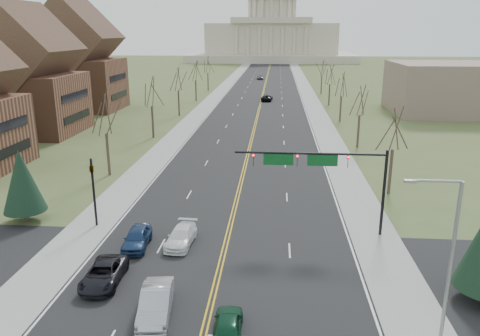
% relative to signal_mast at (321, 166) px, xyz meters
% --- Properties ---
extents(ground, '(600.00, 600.00, 0.00)m').
position_rel_signal_mast_xyz_m(ground, '(-7.45, -13.50, -5.76)').
color(ground, '#4A572B').
rests_on(ground, ground).
extents(road, '(20.00, 380.00, 0.01)m').
position_rel_signal_mast_xyz_m(road, '(-7.45, 96.50, -5.76)').
color(road, black).
rests_on(road, ground).
extents(cross_road, '(120.00, 14.00, 0.01)m').
position_rel_signal_mast_xyz_m(cross_road, '(-7.45, -7.50, -5.76)').
color(cross_road, black).
rests_on(cross_road, ground).
extents(sidewalk_left, '(4.00, 380.00, 0.03)m').
position_rel_signal_mast_xyz_m(sidewalk_left, '(-19.45, 96.50, -5.75)').
color(sidewalk_left, gray).
rests_on(sidewalk_left, ground).
extents(sidewalk_right, '(4.00, 380.00, 0.03)m').
position_rel_signal_mast_xyz_m(sidewalk_right, '(4.55, 96.50, -5.75)').
color(sidewalk_right, gray).
rests_on(sidewalk_right, ground).
extents(center_line, '(0.42, 380.00, 0.01)m').
position_rel_signal_mast_xyz_m(center_line, '(-7.45, 96.50, -5.75)').
color(center_line, gold).
rests_on(center_line, road).
extents(edge_line_left, '(0.15, 380.00, 0.01)m').
position_rel_signal_mast_xyz_m(edge_line_left, '(-17.25, 96.50, -5.75)').
color(edge_line_left, silver).
rests_on(edge_line_left, road).
extents(edge_line_right, '(0.15, 380.00, 0.01)m').
position_rel_signal_mast_xyz_m(edge_line_right, '(2.35, 96.50, -5.75)').
color(edge_line_right, silver).
rests_on(edge_line_right, road).
extents(capitol, '(90.00, 60.00, 50.00)m').
position_rel_signal_mast_xyz_m(capitol, '(-7.45, 236.41, 8.44)').
color(capitol, '#BBB39C').
rests_on(capitol, ground).
extents(signal_mast, '(12.12, 0.44, 7.20)m').
position_rel_signal_mast_xyz_m(signal_mast, '(0.00, 0.00, 0.00)').
color(signal_mast, black).
rests_on(signal_mast, ground).
extents(signal_left, '(0.32, 0.36, 6.00)m').
position_rel_signal_mast_xyz_m(signal_left, '(-18.95, 0.00, -2.05)').
color(signal_left, black).
rests_on(signal_left, ground).
extents(street_light, '(2.90, 0.25, 9.07)m').
position_rel_signal_mast_xyz_m(street_light, '(5.29, -13.50, -0.54)').
color(street_light, gray).
rests_on(street_light, ground).
extents(tree_r_0, '(3.74, 3.74, 8.50)m').
position_rel_signal_mast_xyz_m(tree_r_0, '(8.05, 10.50, 0.79)').
color(tree_r_0, '#392C21').
rests_on(tree_r_0, ground).
extents(tree_l_0, '(3.96, 3.96, 9.00)m').
position_rel_signal_mast_xyz_m(tree_l_0, '(-22.95, 14.50, 1.18)').
color(tree_l_0, '#392C21').
rests_on(tree_l_0, ground).
extents(tree_r_1, '(3.74, 3.74, 8.50)m').
position_rel_signal_mast_xyz_m(tree_r_1, '(8.05, 30.50, 0.79)').
color(tree_r_1, '#392C21').
rests_on(tree_r_1, ground).
extents(tree_l_1, '(3.96, 3.96, 9.00)m').
position_rel_signal_mast_xyz_m(tree_l_1, '(-22.95, 34.50, 1.18)').
color(tree_l_1, '#392C21').
rests_on(tree_l_1, ground).
extents(tree_r_2, '(3.74, 3.74, 8.50)m').
position_rel_signal_mast_xyz_m(tree_r_2, '(8.05, 50.50, 0.79)').
color(tree_r_2, '#392C21').
rests_on(tree_r_2, ground).
extents(tree_l_2, '(3.96, 3.96, 9.00)m').
position_rel_signal_mast_xyz_m(tree_l_2, '(-22.95, 54.50, 1.18)').
color(tree_l_2, '#392C21').
rests_on(tree_l_2, ground).
extents(tree_r_3, '(3.74, 3.74, 8.50)m').
position_rel_signal_mast_xyz_m(tree_r_3, '(8.05, 70.50, 0.79)').
color(tree_r_3, '#392C21').
rests_on(tree_r_3, ground).
extents(tree_l_3, '(3.96, 3.96, 9.00)m').
position_rel_signal_mast_xyz_m(tree_l_3, '(-22.95, 74.50, 1.18)').
color(tree_l_3, '#392C21').
rests_on(tree_l_3, ground).
extents(tree_r_4, '(3.74, 3.74, 8.50)m').
position_rel_signal_mast_xyz_m(tree_r_4, '(8.05, 90.50, 0.79)').
color(tree_r_4, '#392C21').
rests_on(tree_r_4, ground).
extents(tree_l_4, '(3.96, 3.96, 9.00)m').
position_rel_signal_mast_xyz_m(tree_l_4, '(-22.95, 94.50, 1.18)').
color(tree_l_4, '#392C21').
rests_on(tree_l_4, ground).
extents(conifer_l, '(3.64, 3.64, 6.50)m').
position_rel_signal_mast_xyz_m(conifer_l, '(-25.45, 0.50, -2.02)').
color(conifer_l, '#392C21').
rests_on(conifer_l, ground).
extents(bldg_left_mid, '(15.10, 14.28, 20.75)m').
position_rel_signal_mast_xyz_m(bldg_left_mid, '(-43.44, 36.50, 2.78)').
color(bldg_left_mid, brown).
rests_on(bldg_left_mid, ground).
extents(bldg_left_far, '(17.10, 14.28, 23.25)m').
position_rel_signal_mast_xyz_m(bldg_left_far, '(-45.44, 60.50, 3.78)').
color(bldg_left_far, brown).
rests_on(bldg_left_far, ground).
extents(bldg_right_mass, '(25.00, 20.00, 10.00)m').
position_rel_signal_mast_xyz_m(bldg_right_mass, '(32.55, 62.50, -0.76)').
color(bldg_right_mass, '#796756').
rests_on(bldg_right_mass, ground).
extents(car_nb_inner_lead, '(1.74, 4.00, 1.34)m').
position_rel_signal_mast_xyz_m(car_nb_inner_lead, '(-6.07, -14.24, -5.08)').
color(car_nb_inner_lead, '#0D3A23').
rests_on(car_nb_inner_lead, road).
extents(car_sb_inner_lead, '(2.32, 5.11, 1.62)m').
position_rel_signal_mast_xyz_m(car_sb_inner_lead, '(-10.50, -12.59, -4.94)').
color(car_sb_inner_lead, '#A3A5AB').
rests_on(car_sb_inner_lead, road).
extents(car_sb_outer_lead, '(2.43, 4.98, 1.36)m').
position_rel_signal_mast_xyz_m(car_sb_outer_lead, '(-14.87, -9.29, -5.07)').
color(car_sb_outer_lead, black).
rests_on(car_sb_outer_lead, road).
extents(car_sb_inner_second, '(2.17, 4.73, 1.34)m').
position_rel_signal_mast_xyz_m(car_sb_inner_second, '(-10.92, -3.09, -5.08)').
color(car_sb_inner_second, white).
rests_on(car_sb_inner_second, road).
extents(car_sb_outer_second, '(2.03, 4.51, 1.50)m').
position_rel_signal_mast_xyz_m(car_sb_outer_second, '(-14.25, -3.79, -5.00)').
color(car_sb_outer_second, navy).
rests_on(car_sb_outer_second, road).
extents(car_far_nb, '(2.85, 5.46, 1.47)m').
position_rel_signal_mast_xyz_m(car_far_nb, '(-6.08, 76.43, -5.02)').
color(car_far_nb, black).
rests_on(car_far_nb, road).
extents(car_far_sb, '(2.45, 4.93, 1.62)m').
position_rel_signal_mast_xyz_m(car_far_sb, '(-9.70, 127.84, -4.94)').
color(car_far_sb, '#56595E').
rests_on(car_far_sb, road).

